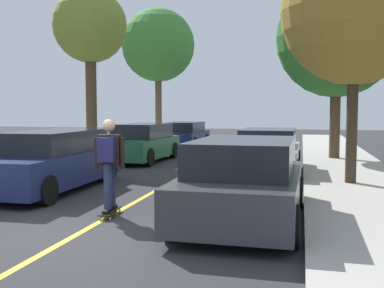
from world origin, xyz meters
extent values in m
plane|color=#2D2D30|center=(0.00, 0.00, 0.00)|extent=(80.00, 80.00, 0.00)
cube|color=gold|center=(0.00, 4.00, 0.00)|extent=(0.12, 39.20, 0.01)
cube|color=navy|center=(-2.47, 3.47, 0.56)|extent=(1.78, 4.72, 0.76)
cube|color=black|center=(-2.48, 3.64, 1.20)|extent=(1.55, 3.02, 0.52)
cylinder|color=black|center=(-1.65, 1.84, 0.32)|extent=(0.23, 0.64, 0.64)
cylinder|color=black|center=(-1.71, 5.13, 0.32)|extent=(0.23, 0.64, 0.64)
cylinder|color=black|center=(-3.29, 5.11, 0.32)|extent=(0.23, 0.64, 0.64)
cube|color=#1E5B33|center=(-2.47, 10.03, 0.54)|extent=(1.84, 4.36, 0.71)
cube|color=black|center=(-2.47, 10.17, 1.17)|extent=(1.59, 2.79, 0.54)
cylinder|color=black|center=(-1.70, 8.55, 0.32)|extent=(0.24, 0.65, 0.64)
cylinder|color=black|center=(-3.32, 8.59, 0.32)|extent=(0.24, 0.65, 0.64)
cylinder|color=black|center=(-1.63, 11.47, 0.32)|extent=(0.24, 0.65, 0.64)
cylinder|color=black|center=(-3.25, 11.51, 0.32)|extent=(0.24, 0.65, 0.64)
cube|color=navy|center=(-2.47, 16.40, 0.51)|extent=(1.95, 4.07, 0.67)
cube|color=black|center=(-2.47, 16.40, 1.09)|extent=(1.70, 2.71, 0.48)
cylinder|color=black|center=(-1.61, 15.07, 0.32)|extent=(0.23, 0.64, 0.64)
cylinder|color=black|center=(-3.38, 15.09, 0.32)|extent=(0.23, 0.64, 0.64)
cylinder|color=black|center=(-1.57, 17.71, 0.32)|extent=(0.23, 0.64, 0.64)
cylinder|color=black|center=(-3.34, 17.74, 0.32)|extent=(0.23, 0.64, 0.64)
cube|color=#38383D|center=(2.47, 1.42, 0.53)|extent=(1.97, 4.19, 0.70)
cube|color=black|center=(2.47, 1.46, 1.17)|extent=(1.72, 2.75, 0.58)
cylinder|color=black|center=(1.61, 2.81, 0.32)|extent=(0.23, 0.64, 0.64)
cylinder|color=black|center=(3.39, 2.78, 0.32)|extent=(0.23, 0.64, 0.64)
cylinder|color=black|center=(1.56, 0.05, 0.32)|extent=(0.23, 0.64, 0.64)
cylinder|color=black|center=(3.34, 0.02, 0.32)|extent=(0.23, 0.64, 0.64)
cube|color=#B7B7BC|center=(2.47, 7.54, 0.53)|extent=(1.81, 4.12, 0.69)
cube|color=black|center=(2.47, 7.59, 1.13)|extent=(1.58, 2.46, 0.52)
cylinder|color=black|center=(1.66, 8.91, 0.32)|extent=(0.23, 0.64, 0.64)
cylinder|color=black|center=(3.31, 8.89, 0.32)|extent=(0.23, 0.64, 0.64)
cylinder|color=black|center=(1.63, 6.20, 0.32)|extent=(0.23, 0.64, 0.64)
cylinder|color=black|center=(3.29, 6.18, 0.32)|extent=(0.23, 0.64, 0.64)
cylinder|color=#4C3823|center=(-4.68, 10.30, 2.23)|extent=(0.43, 0.43, 4.18)
sphere|color=olive|center=(-4.68, 10.30, 5.25)|extent=(2.88, 2.88, 2.88)
cylinder|color=brown|center=(-4.68, 19.13, 2.18)|extent=(0.38, 0.38, 4.09)
sphere|color=#3D7F33|center=(-4.68, 19.13, 5.67)|extent=(4.19, 4.19, 4.19)
cylinder|color=#3D2D1E|center=(4.68, 5.56, 1.76)|extent=(0.27, 0.27, 3.24)
sphere|color=olive|center=(4.68, 5.56, 4.40)|extent=(3.63, 3.63, 3.63)
cylinder|color=#4C3823|center=(4.68, 11.68, 1.69)|extent=(0.39, 0.39, 3.09)
sphere|color=#2D6B28|center=(4.68, 11.68, 4.68)|extent=(4.51, 4.51, 4.51)
cube|color=black|center=(-0.01, 1.29, 0.09)|extent=(0.33, 0.86, 0.02)
cylinder|color=beige|center=(-0.15, 1.61, 0.03)|extent=(0.03, 0.06, 0.06)
cylinder|color=beige|center=(0.04, 1.64, 0.03)|extent=(0.03, 0.06, 0.06)
cylinder|color=beige|center=(-0.06, 0.94, 0.03)|extent=(0.03, 0.06, 0.06)
cylinder|color=beige|center=(0.13, 0.96, 0.03)|extent=(0.03, 0.06, 0.06)
cube|color=#99999E|center=(-0.05, 1.62, 0.07)|extent=(0.10, 0.05, 0.02)
cube|color=#99999E|center=(0.04, 0.95, 0.07)|extent=(0.10, 0.05, 0.02)
cube|color=black|center=(-0.04, 1.50, 0.13)|extent=(0.13, 0.27, 0.06)
cube|color=black|center=(0.02, 1.07, 0.13)|extent=(0.13, 0.27, 0.06)
cylinder|color=#283351|center=(-0.03, 1.41, 0.59)|extent=(0.17, 0.17, 0.85)
cylinder|color=#283351|center=(0.01, 1.17, 0.59)|extent=(0.17, 0.17, 0.85)
cube|color=black|center=(-0.01, 1.29, 1.24)|extent=(0.43, 0.27, 0.57)
sphere|color=tan|center=(-0.01, 1.29, 1.69)|extent=(0.23, 0.23, 0.23)
cylinder|color=black|center=(-0.25, 1.25, 1.18)|extent=(0.10, 0.10, 0.58)
cylinder|color=black|center=(0.23, 1.32, 1.18)|extent=(0.10, 0.10, 0.58)
cube|color=#1E1E4C|center=(0.02, 1.09, 1.26)|extent=(0.32, 0.22, 0.44)
camera|label=1|loc=(3.45, -6.64, 1.99)|focal=43.25mm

